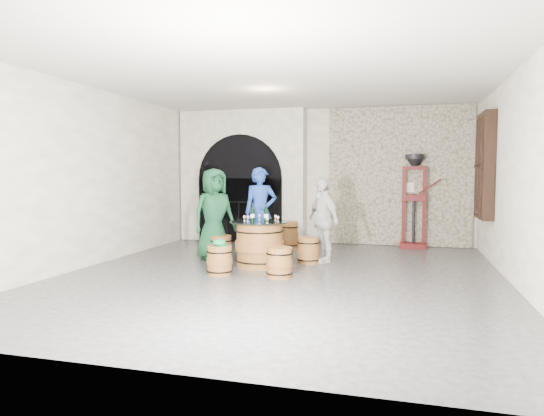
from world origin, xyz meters
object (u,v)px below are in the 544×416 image
(wine_bottle_left, at_px, (252,214))
(wine_bottle_right, at_px, (266,213))
(person_blue, at_px, (261,212))
(barrel_stool_near_right, at_px, (279,262))
(corking_press, at_px, (414,194))
(wine_bottle_center, at_px, (266,214))
(side_barrel, at_px, (288,235))
(barrel_table, at_px, (260,244))
(person_green, at_px, (214,214))
(barrel_stool_near_left, at_px, (219,260))
(barrel_stool_far, at_px, (261,245))
(barrel_stool_left, at_px, (221,248))
(barrel_stool_right, at_px, (308,250))
(person_white, at_px, (323,220))

(wine_bottle_left, relative_size, wine_bottle_right, 1.00)
(person_blue, height_order, wine_bottle_right, person_blue)
(barrel_stool_near_right, bearing_deg, corking_press, 61.04)
(wine_bottle_right, bearing_deg, wine_bottle_center, -72.61)
(barrel_stool_near_right, xyz_separation_m, wine_bottle_left, (-0.68, 0.73, 0.70))
(wine_bottle_center, xyz_separation_m, wine_bottle_right, (-0.06, 0.18, 0.00))
(person_blue, bearing_deg, wine_bottle_right, -94.28)
(wine_bottle_center, bearing_deg, side_barrel, 93.12)
(wine_bottle_left, xyz_separation_m, wine_bottle_right, (0.19, 0.21, 0.00))
(barrel_table, distance_m, wine_bottle_right, 0.57)
(wine_bottle_left, xyz_separation_m, side_barrel, (0.13, 2.20, -0.64))
(barrel_stool_near_right, xyz_separation_m, person_green, (-1.61, 1.22, 0.64))
(wine_bottle_center, xyz_separation_m, side_barrel, (-0.12, 2.17, -0.64))
(barrel_stool_near_left, bearing_deg, wine_bottle_left, 69.03)
(barrel_stool_far, height_order, person_blue, person_blue)
(barrel_stool_left, bearing_deg, barrel_stool_right, 6.57)
(person_white, xyz_separation_m, side_barrel, (-1.00, 1.41, -0.49))
(barrel_stool_near_left, relative_size, wine_bottle_center, 1.49)
(barrel_stool_far, xyz_separation_m, barrel_stool_near_right, (0.82, -1.70, 0.00))
(barrel_stool_left, bearing_deg, corking_press, 36.85)
(barrel_table, height_order, person_white, person_white)
(person_white, xyz_separation_m, corking_press, (1.67, 2.31, 0.42))
(barrel_stool_far, bearing_deg, corking_press, 35.84)
(barrel_stool_near_right, xyz_separation_m, corking_press, (2.12, 3.83, 0.97))
(barrel_table, bearing_deg, barrel_stool_far, 105.56)
(barrel_stool_near_right, bearing_deg, wine_bottle_left, 133.08)
(barrel_stool_near_right, distance_m, side_barrel, 2.98)
(barrel_stool_right, distance_m, corking_press, 3.28)
(barrel_stool_left, distance_m, side_barrel, 1.99)
(barrel_stool_far, relative_size, barrel_stool_right, 1.00)
(side_barrel, bearing_deg, barrel_stool_near_left, -98.23)
(barrel_stool_left, relative_size, person_green, 0.28)
(barrel_table, distance_m, barrel_stool_far, 0.98)
(barrel_table, bearing_deg, person_white, 36.19)
(wine_bottle_left, bearing_deg, barrel_table, 24.48)
(wine_bottle_left, bearing_deg, barrel_stool_near_right, -46.92)
(barrel_stool_near_left, relative_size, wine_bottle_right, 1.49)
(barrel_stool_near_left, xyz_separation_m, side_barrel, (0.44, 3.01, 0.06))
(person_blue, xyz_separation_m, corking_press, (2.97, 2.03, 0.32))
(barrel_stool_left, xyz_separation_m, person_blue, (0.60, 0.65, 0.65))
(barrel_stool_left, distance_m, barrel_stool_right, 1.67)
(barrel_stool_right, bearing_deg, corking_press, 52.47)
(barrel_table, relative_size, barrel_stool_near_right, 2.18)
(barrel_stool_right, relative_size, wine_bottle_right, 1.49)
(barrel_table, relative_size, barrel_stool_near_left, 2.18)
(corking_press, bearing_deg, barrel_table, -129.39)
(barrel_stool_near_left, distance_m, person_blue, 2.00)
(person_blue, bearing_deg, barrel_stool_left, -159.74)
(corking_press, bearing_deg, person_blue, -143.70)
(wine_bottle_center, bearing_deg, barrel_stool_far, 112.26)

